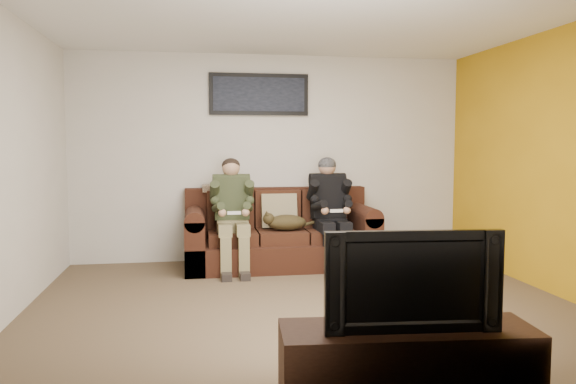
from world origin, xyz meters
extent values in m
plane|color=brown|center=(0.00, 0.00, 0.00)|extent=(5.00, 5.00, 0.00)
plane|color=silver|center=(0.00, 0.00, 2.60)|extent=(5.00, 5.00, 0.00)
plane|color=beige|center=(0.00, 2.25, 1.30)|extent=(5.00, 0.00, 5.00)
plane|color=beige|center=(0.00, -2.25, 1.30)|extent=(5.00, 0.00, 5.00)
plane|color=beige|center=(-2.50, 0.00, 1.30)|extent=(0.00, 4.50, 4.50)
plane|color=beige|center=(2.50, 0.00, 1.30)|extent=(0.00, 4.50, 4.50)
plane|color=#C48F13|center=(2.49, 0.00, 1.30)|extent=(0.00, 4.50, 4.50)
cube|color=#361A10|center=(0.04, 1.75, 0.15)|extent=(2.27, 0.98, 0.31)
cube|color=#361A10|center=(0.04, 2.14, 0.62)|extent=(2.27, 0.21, 0.62)
cube|color=#361A10|center=(-0.99, 1.75, 0.31)|extent=(0.23, 0.98, 0.62)
cube|color=#361A10|center=(1.06, 1.75, 0.31)|extent=(0.23, 0.98, 0.62)
cylinder|color=#361A10|center=(-0.99, 1.75, 0.62)|extent=(0.23, 0.98, 0.23)
cylinder|color=#361A10|center=(1.06, 1.75, 0.62)|extent=(0.23, 0.98, 0.23)
cube|color=#3C1E12|center=(-0.55, 1.70, 0.38)|extent=(0.57, 0.62, 0.14)
cube|color=#3C1E12|center=(-0.55, 1.99, 0.68)|extent=(0.57, 0.14, 0.45)
cube|color=#3C1E12|center=(0.04, 1.70, 0.38)|extent=(0.57, 0.62, 0.14)
cube|color=#3C1E12|center=(0.04, 1.99, 0.68)|extent=(0.57, 0.14, 0.45)
cube|color=#3C1E12|center=(0.62, 1.70, 0.38)|extent=(0.57, 0.62, 0.14)
cube|color=#3C1E12|center=(0.62, 1.99, 0.68)|extent=(0.57, 0.14, 0.45)
cube|color=#90835E|center=(0.04, 1.87, 0.66)|extent=(0.43, 0.21, 0.43)
cube|color=tan|center=(-0.65, 2.12, 0.93)|extent=(0.46, 0.23, 0.08)
cube|color=#8A8056|center=(-0.55, 1.67, 0.52)|extent=(0.36, 0.30, 0.14)
cube|color=#323922|center=(-0.55, 1.77, 0.82)|extent=(0.40, 0.30, 0.53)
cylinder|color=#323922|center=(-0.55, 1.79, 1.03)|extent=(0.44, 0.18, 0.18)
sphere|color=tan|center=(-0.55, 1.81, 1.19)|extent=(0.21, 0.21, 0.21)
cube|color=#8A8056|center=(-0.65, 1.47, 0.51)|extent=(0.15, 0.42, 0.13)
cube|color=#8A8056|center=(-0.45, 1.47, 0.51)|extent=(0.15, 0.42, 0.13)
cube|color=#8A8056|center=(-0.65, 1.27, 0.23)|extent=(0.12, 0.13, 0.45)
cube|color=#8A8056|center=(-0.45, 1.27, 0.23)|extent=(0.12, 0.13, 0.45)
cube|color=black|center=(-0.65, 1.19, 0.04)|extent=(0.11, 0.26, 0.08)
cube|color=black|center=(-0.45, 1.19, 0.04)|extent=(0.11, 0.26, 0.08)
cylinder|color=#323922|center=(-0.75, 1.70, 0.92)|extent=(0.11, 0.30, 0.28)
cylinder|color=#323922|center=(-0.35, 1.70, 0.92)|extent=(0.11, 0.30, 0.28)
cylinder|color=#323922|center=(-0.72, 1.48, 0.76)|extent=(0.14, 0.32, 0.15)
cylinder|color=#323922|center=(-0.38, 1.48, 0.76)|extent=(0.14, 0.32, 0.15)
sphere|color=tan|center=(-0.68, 1.36, 0.71)|extent=(0.09, 0.09, 0.09)
sphere|color=tan|center=(-0.42, 1.36, 0.71)|extent=(0.09, 0.09, 0.09)
cube|color=white|center=(-0.55, 1.34, 0.71)|extent=(0.15, 0.04, 0.03)
ellipsoid|color=black|center=(-0.55, 1.82, 1.22)|extent=(0.22, 0.22, 0.17)
cube|color=black|center=(0.62, 1.67, 0.52)|extent=(0.36, 0.30, 0.14)
cube|color=black|center=(0.62, 1.77, 0.82)|extent=(0.40, 0.30, 0.53)
cylinder|color=black|center=(0.62, 1.79, 1.03)|extent=(0.44, 0.18, 0.18)
sphere|color=#A1755A|center=(0.62, 1.81, 1.19)|extent=(0.21, 0.21, 0.21)
cube|color=black|center=(0.52, 1.47, 0.51)|extent=(0.15, 0.42, 0.13)
cube|color=black|center=(0.72, 1.47, 0.51)|extent=(0.15, 0.42, 0.13)
cube|color=black|center=(0.52, 1.27, 0.23)|extent=(0.12, 0.13, 0.45)
cube|color=black|center=(0.72, 1.27, 0.23)|extent=(0.12, 0.13, 0.45)
cube|color=black|center=(0.52, 1.19, 0.04)|extent=(0.11, 0.26, 0.08)
cube|color=black|center=(0.72, 1.19, 0.04)|extent=(0.11, 0.26, 0.08)
cylinder|color=black|center=(0.42, 1.70, 0.92)|extent=(0.11, 0.30, 0.28)
cylinder|color=black|center=(0.82, 1.70, 0.92)|extent=(0.11, 0.30, 0.28)
cylinder|color=black|center=(0.45, 1.48, 0.76)|extent=(0.14, 0.32, 0.15)
cylinder|color=black|center=(0.79, 1.48, 0.76)|extent=(0.14, 0.32, 0.15)
sphere|color=#A1755A|center=(0.49, 1.36, 0.71)|extent=(0.09, 0.09, 0.09)
sphere|color=#A1755A|center=(0.75, 1.36, 0.71)|extent=(0.09, 0.09, 0.09)
cube|color=white|center=(0.62, 1.34, 0.71)|extent=(0.15, 0.04, 0.03)
ellipsoid|color=black|center=(0.62, 1.81, 1.22)|extent=(0.22, 0.22, 0.19)
ellipsoid|color=#4B3D1D|center=(0.09, 1.63, 0.55)|extent=(0.47, 0.26, 0.19)
sphere|color=#4B3D1D|center=(-0.13, 1.60, 0.60)|extent=(0.14, 0.14, 0.14)
cone|color=#4B3D1D|center=(-0.15, 1.56, 0.67)|extent=(0.04, 0.04, 0.04)
cone|color=#4B3D1D|center=(-0.15, 1.63, 0.67)|extent=(0.04, 0.04, 0.04)
cylinder|color=#4B3D1D|center=(0.33, 1.68, 0.51)|extent=(0.26, 0.13, 0.08)
cube|color=black|center=(-0.16, 2.22, 2.10)|extent=(1.25, 0.04, 0.52)
cube|color=black|center=(-0.16, 2.19, 2.10)|extent=(1.15, 0.01, 0.42)
cube|color=black|center=(0.20, -1.95, 0.22)|extent=(1.46, 0.57, 0.45)
imported|color=black|center=(0.20, -1.95, 0.73)|extent=(0.98, 0.21, 0.56)
camera|label=1|loc=(-0.97, -4.87, 1.47)|focal=35.00mm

